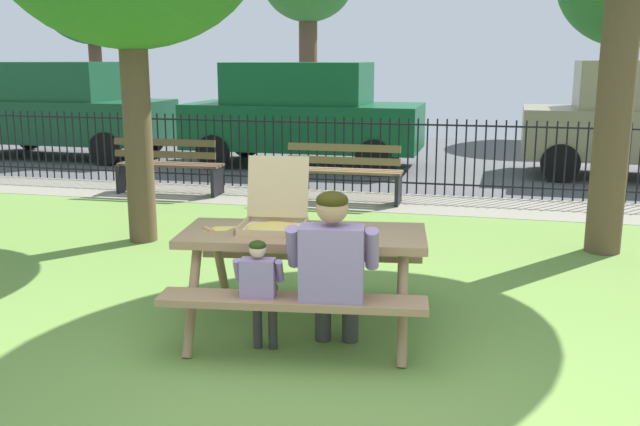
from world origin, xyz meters
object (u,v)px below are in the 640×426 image
at_px(parked_car_left, 60,108).
at_px(child_at_table, 260,286).
at_px(picnic_table_foreground, 303,254).
at_px(adult_at_table, 333,267).
at_px(pizza_box_open, 274,215).
at_px(park_bench_center, 345,173).
at_px(pizza_slice_on_table, 218,228).
at_px(park_bench_left, 169,167).
at_px(parked_car_center, 302,113).

bearing_deg(parked_car_left, child_at_table, -50.31).
relative_size(picnic_table_foreground, adult_at_table, 1.66).
bearing_deg(pizza_box_open, park_bench_center, 95.15).
relative_size(pizza_box_open, child_at_table, 0.69).
bearing_deg(pizza_slice_on_table, adult_at_table, -21.98).
bearing_deg(pizza_box_open, child_at_table, -82.15).
xyz_separation_m(picnic_table_foreground, child_at_table, (-0.16, -0.55, -0.08)).
bearing_deg(park_bench_left, park_bench_center, -0.00).
height_order(picnic_table_foreground, adult_at_table, adult_at_table).
relative_size(adult_at_table, child_at_table, 1.40).
height_order(pizza_slice_on_table, parked_car_left, parked_car_left).
bearing_deg(child_at_table, pizza_slice_on_table, 135.22).
height_order(adult_at_table, child_at_table, adult_at_table).
relative_size(adult_at_table, parked_car_center, 0.27).
bearing_deg(picnic_table_foreground, park_bench_left, 125.00).
xyz_separation_m(pizza_slice_on_table, parked_car_center, (-1.53, 8.17, 0.23)).
relative_size(picnic_table_foreground, parked_car_left, 0.45).
bearing_deg(parked_car_left, picnic_table_foreground, -47.82).
distance_m(child_at_table, parked_car_center, 8.90).
bearing_deg(park_bench_left, child_at_table, -59.07).
bearing_deg(picnic_table_foreground, pizza_box_open, 166.78).
distance_m(pizza_slice_on_table, adult_at_table, 1.06).
xyz_separation_m(pizza_box_open, parked_car_left, (-7.10, 8.04, 0.14)).
bearing_deg(picnic_table_foreground, pizza_slice_on_table, -173.91).
bearing_deg(park_bench_center, picnic_table_foreground, -82.10).
height_order(pizza_slice_on_table, park_bench_left, park_bench_left).
relative_size(park_bench_center, parked_car_center, 0.36).
relative_size(child_at_table, park_bench_center, 0.53).
xyz_separation_m(child_at_table, park_bench_center, (-0.52, 5.40, -0.10)).
distance_m(adult_at_table, child_at_table, 0.51).
xyz_separation_m(pizza_slice_on_table, child_at_table, (0.49, -0.49, -0.26)).
bearing_deg(pizza_box_open, pizza_slice_on_table, -162.79).
distance_m(pizza_slice_on_table, parked_car_center, 8.31).
relative_size(pizza_slice_on_table, adult_at_table, 0.21).
distance_m(pizza_box_open, pizza_slice_on_table, 0.43).
relative_size(picnic_table_foreground, park_bench_left, 1.23).
bearing_deg(parked_car_left, park_bench_left, -39.52).
bearing_deg(parked_car_center, adult_at_table, -73.72).
xyz_separation_m(pizza_box_open, child_at_table, (0.08, -0.61, -0.35)).
relative_size(picnic_table_foreground, child_at_table, 2.33).
xyz_separation_m(adult_at_table, parked_car_left, (-7.67, 8.56, 0.35)).
height_order(adult_at_table, park_bench_left, adult_at_table).
xyz_separation_m(park_bench_center, parked_car_left, (-6.67, 3.26, 0.59)).
bearing_deg(picnic_table_foreground, parked_car_left, 132.18).
height_order(picnic_table_foreground, parked_car_left, parked_car_left).
bearing_deg(parked_car_center, picnic_table_foreground, -74.99).
bearing_deg(parked_car_left, pizza_slice_on_table, -50.67).
bearing_deg(parked_car_left, parked_car_center, -0.00).
bearing_deg(park_bench_left, pizza_slice_on_table, -60.80).
bearing_deg(park_bench_center, child_at_table, -84.54).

